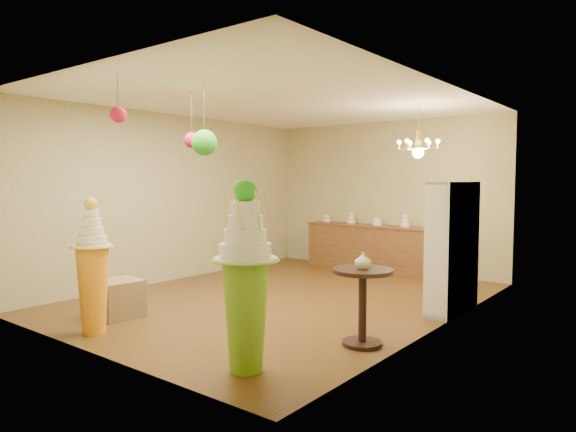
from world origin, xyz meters
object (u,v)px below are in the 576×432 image
Objects in this scene: pedestal_orange at (93,279)px; sideboard at (377,247)px; pedestal_green at (246,290)px; round_table at (363,296)px.

sideboard is at bearing 83.76° from pedestal_orange.
pedestal_green is 5.83m from sideboard.
pedestal_orange is (-2.25, -0.23, -0.13)m from pedestal_green.
sideboard is 3.56× the size of round_table.
pedestal_orange reaches higher than sideboard.
round_table is (0.49, 1.35, -0.23)m from pedestal_green.
pedestal_green is at bearing 5.77° from pedestal_orange.
pedestal_orange is 0.53× the size of sideboard.
pedestal_orange reaches higher than round_table.
pedestal_green is at bearing -109.86° from round_table.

